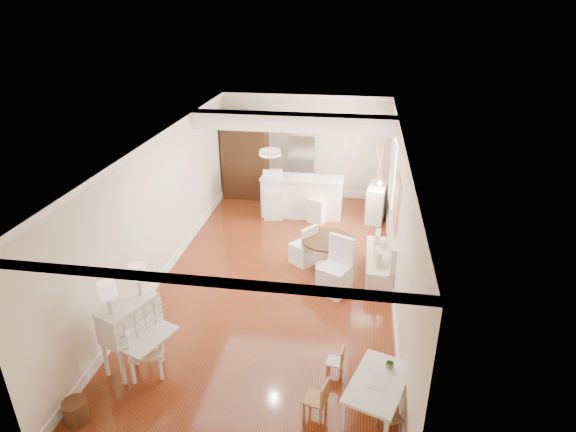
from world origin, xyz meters
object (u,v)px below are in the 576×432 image
(kids_chair_a, at_px, (315,398))
(bar_stool_left, at_px, (273,195))
(fridge, at_px, (314,169))
(sideboard, at_px, (376,202))
(kids_table, at_px, (377,397))
(dining_table, at_px, (327,254))
(kids_chair_c, at_px, (390,415))
(breakfast_counter, at_px, (302,197))
(kids_chair_b, at_px, (335,361))
(wicker_basket, at_px, (76,411))
(slip_chair_near, at_px, (335,267))
(slip_chair_far, at_px, (303,244))
(bar_stool_right, at_px, (318,203))
(secretary_bureau, at_px, (132,334))
(gustavian_armchair, at_px, (146,348))
(pantry_cabinet, at_px, (245,157))

(kids_chair_a, bearing_deg, bar_stool_left, -150.06)
(fridge, distance_m, sideboard, 1.98)
(kids_table, xyz_separation_m, dining_table, (-0.95, 3.63, 0.08))
(kids_chair_c, relative_size, breakfast_counter, 0.26)
(dining_table, bearing_deg, kids_chair_b, -83.10)
(wicker_basket, relative_size, slip_chair_near, 0.29)
(slip_chair_far, relative_size, sideboard, 0.96)
(fridge, bearing_deg, wicker_basket, -105.98)
(bar_stool_right, bearing_deg, secretary_bureau, -90.22)
(slip_chair_far, relative_size, bar_stool_left, 0.74)
(kids_chair_b, bearing_deg, kids_table, 49.50)
(wicker_basket, bearing_deg, breakfast_counter, 73.25)
(kids_chair_b, distance_m, sideboard, 5.71)
(kids_table, xyz_separation_m, kids_chair_a, (-0.80, -0.17, 0.03))
(kids_table, bearing_deg, fridge, 102.39)
(bar_stool_left, bearing_deg, fridge, 42.54)
(kids_chair_c, relative_size, fridge, 0.30)
(gustavian_armchair, height_order, kids_chair_a, gustavian_armchair)
(breakfast_counter, relative_size, bar_stool_left, 1.71)
(bar_stool_right, height_order, fridge, fridge)
(wicker_basket, height_order, slip_chair_far, slip_chair_far)
(kids_chair_a, bearing_deg, breakfast_counter, -156.54)
(secretary_bureau, height_order, bar_stool_right, secretary_bureau)
(kids_chair_a, relative_size, bar_stool_right, 0.61)
(secretary_bureau, distance_m, kids_chair_a, 2.87)
(kids_table, relative_size, slip_chair_far, 1.23)
(slip_chair_far, bearing_deg, kids_chair_c, 59.08)
(dining_table, bearing_deg, breakfast_counter, 108.00)
(kids_chair_b, relative_size, bar_stool_right, 0.50)
(pantry_cabinet, distance_m, sideboard, 3.77)
(kids_table, relative_size, sideboard, 1.17)
(kids_table, relative_size, bar_stool_right, 1.10)
(bar_stool_left, bearing_deg, kids_chair_c, -79.12)
(wicker_basket, distance_m, fridge, 8.37)
(kids_chair_a, height_order, fridge, fridge)
(wicker_basket, distance_m, kids_chair_a, 3.15)
(secretary_bureau, distance_m, pantry_cabinet, 6.93)
(kids_chair_b, xyz_separation_m, bar_stool_left, (-1.91, 5.38, 0.35))
(secretary_bureau, relative_size, sideboard, 1.18)
(kids_chair_b, bearing_deg, sideboard, -179.88)
(wicker_basket, distance_m, bar_stool_right, 7.12)
(dining_table, relative_size, slip_chair_near, 0.96)
(dining_table, relative_size, pantry_cabinet, 0.45)
(dining_table, distance_m, fridge, 3.75)
(gustavian_armchair, relative_size, slip_chair_far, 0.98)
(secretary_bureau, xyz_separation_m, dining_table, (2.65, 3.22, -0.19))
(dining_table, height_order, bar_stool_left, bar_stool_left)
(gustavian_armchair, bearing_deg, breakfast_counter, -34.54)
(secretary_bureau, xyz_separation_m, kids_chair_c, (3.76, -0.69, -0.28))
(kids_table, bearing_deg, slip_chair_far, 110.94)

